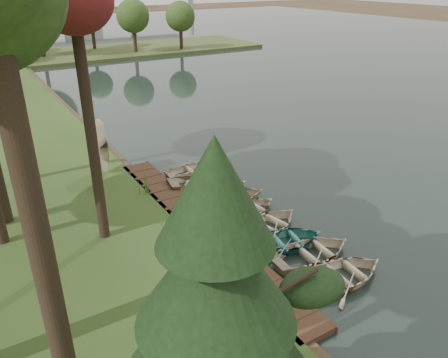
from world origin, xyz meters
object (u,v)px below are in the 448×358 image
rowboat_2 (284,239)px  stored_rowboat (105,167)px  rowboat_0 (344,272)px  boardwalk (199,226)px  rowboat_1 (312,251)px  pine_tree (216,299)px

rowboat_2 → stored_rowboat: (-4.29, 10.95, 0.20)m
rowboat_0 → boardwalk: bearing=29.1°
rowboat_1 → stored_rowboat: (-4.72, 12.22, 0.19)m
stored_rowboat → boardwalk: bearing=-170.0°
rowboat_0 → pine_tree: pine_tree is taller
stored_rowboat → rowboat_2: bearing=-162.5°
rowboat_0 → stored_rowboat: (-4.80, 13.90, 0.20)m
boardwalk → stored_rowboat: 7.97m
rowboat_1 → rowboat_2: size_ratio=1.02×
rowboat_2 → stored_rowboat: stored_rowboat is taller
boardwalk → rowboat_2: (2.38, -3.22, 0.27)m
rowboat_1 → pine_tree: bearing=128.7°
boardwalk → pine_tree: 12.35m
rowboat_2 → stored_rowboat: bearing=32.2°
rowboat_0 → rowboat_1: size_ratio=0.97×
rowboat_1 → stored_rowboat: 13.10m
rowboat_2 → pine_tree: pine_tree is taller
rowboat_0 → stored_rowboat: bearing=23.0°
rowboat_2 → pine_tree: (-7.29, -6.81, 5.02)m
rowboat_2 → rowboat_0: bearing=-159.2°
stored_rowboat → rowboat_1: bearing=-162.7°
boardwalk → rowboat_2: rowboat_2 is taller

